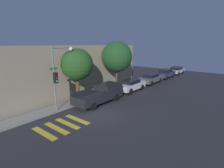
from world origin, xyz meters
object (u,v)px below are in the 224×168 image
sedan_far_end (166,73)px  sedan_tail_of_row (177,70)px  pickup_truck (101,94)px  sedan_middle (151,78)px  traffic_light_pole (59,71)px  tree_midblock (117,57)px  tree_near_corner (77,65)px  sedan_near_corner (131,85)px

sedan_far_end → sedan_tail_of_row: sedan_far_end is taller
pickup_truck → sedan_middle: 11.04m
traffic_light_pole → tree_midblock: bearing=2.9°
pickup_truck → tree_near_corner: (-1.43, 1.71, 2.93)m
sedan_far_end → sedan_tail_of_row: bearing=0.0°
traffic_light_pole → sedan_tail_of_row: (25.81, -1.27, -2.81)m
sedan_middle → sedan_far_end: (5.50, -0.00, 0.03)m
sedan_far_end → tree_near_corner: 18.30m
traffic_light_pole → tree_near_corner: (2.37, 0.44, 0.25)m
pickup_truck → sedan_far_end: bearing=0.0°
pickup_truck → tree_midblock: tree_midblock is taller
sedan_near_corner → sedan_tail_of_row: 16.47m
traffic_light_pole → sedan_far_end: traffic_light_pole is taller
traffic_light_pole → sedan_near_corner: size_ratio=1.30×
traffic_light_pole → sedan_middle: 15.15m
sedan_middle → sedan_near_corner: bearing=-180.0°
sedan_middle → tree_midblock: (-6.19, 1.71, 3.41)m
traffic_light_pole → pickup_truck: 4.82m
sedan_near_corner → tree_midblock: 3.88m
traffic_light_pole → tree_near_corner: size_ratio=1.04×
tree_near_corner → tree_midblock: size_ratio=0.88×
traffic_light_pole → sedan_middle: traffic_light_pole is taller
tree_near_corner → tree_midblock: bearing=-0.0°
sedan_far_end → tree_near_corner: tree_near_corner is taller
sedan_near_corner → traffic_light_pole: bearing=172.2°
traffic_light_pole → sedan_middle: size_ratio=1.22×
sedan_near_corner → sedan_tail_of_row: bearing=0.0°
sedan_far_end → tree_midblock: 12.30m
traffic_light_pole → sedan_far_end: bearing=-3.6°
sedan_near_corner → sedan_tail_of_row: sedan_near_corner is taller
sedan_tail_of_row → tree_midblock: size_ratio=0.75×
sedan_near_corner → tree_near_corner: 7.78m
traffic_light_pole → pickup_truck: (3.80, -1.27, -2.68)m
sedan_near_corner → tree_near_corner: (-6.96, 1.71, 3.03)m
sedan_middle → tree_midblock: size_ratio=0.75×
sedan_far_end → tree_near_corner: (-17.97, 1.71, 3.00)m
pickup_truck → sedan_tail_of_row: (22.01, 0.00, -0.13)m
pickup_truck → sedan_tail_of_row: pickup_truck is taller
sedan_far_end → sedan_middle: bearing=180.0°
sedan_tail_of_row → tree_midblock: 17.59m
sedan_near_corner → sedan_tail_of_row: size_ratio=0.94×
pickup_truck → sedan_middle: pickup_truck is taller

